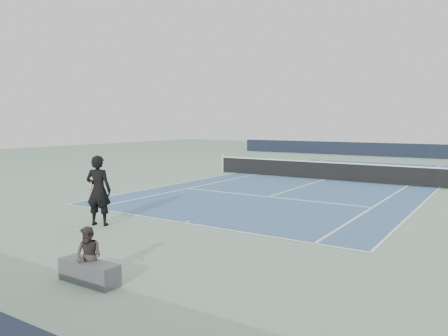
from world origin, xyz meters
The scene contains 7 objects.
ground centered at (0.00, 0.00, 0.00)m, with size 80.00×80.00×0.00m, color gray.
court_surface centered at (0.00, 0.00, 0.01)m, with size 10.97×23.77×0.01m, color #3A628A.
tennis_net centered at (0.00, 0.00, 0.50)m, with size 12.90×0.10×1.07m.
windscreen_far centered at (0.00, 17.88, 0.60)m, with size 30.00×0.25×1.20m, color black.
tennis_player centered at (-1.94, -13.42, 1.03)m, with size 0.93×0.81×2.06m.
tennis_ball centered at (-1.83, -14.29, 0.04)m, with size 0.07×0.07×0.07m, color #D2E72F.
spectator_bench centered at (1.54, -16.68, 0.37)m, with size 1.35×0.66×1.10m.
Camera 1 is at (8.00, -21.96, 3.01)m, focal length 35.00 mm.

